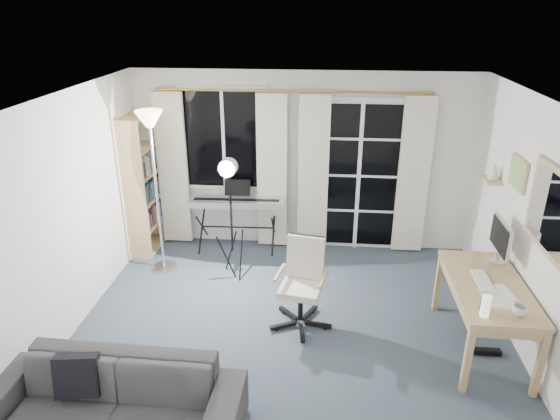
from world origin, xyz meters
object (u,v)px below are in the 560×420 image
object	(u,v)px
torchiere_lamp	(152,145)
studio_light	(229,182)
office_chair	(303,274)
bookshelf	(144,186)
mug	(520,309)
keyboard_piano	(237,203)
desk	(487,292)
monitor	(501,238)
sofa	(108,395)

from	to	relation	value
torchiere_lamp	studio_light	bearing A→B (deg)	-8.79
torchiere_lamp	office_chair	distance (m)	2.34
bookshelf	mug	xyz separation A→B (m)	(4.10, -2.39, -0.10)
keyboard_piano	office_chair	world-z (taller)	keyboard_piano
keyboard_piano	studio_light	distance (m)	0.93
mug	torchiere_lamp	bearing A→B (deg)	154.55
torchiere_lamp	studio_light	world-z (taller)	torchiere_lamp
studio_light	office_chair	distance (m)	1.41
keyboard_piano	studio_light	world-z (taller)	studio_light
studio_light	desk	xyz separation A→B (m)	(2.68, -1.12, -0.63)
studio_light	keyboard_piano	bearing A→B (deg)	99.54
torchiere_lamp	monitor	xyz separation A→B (m)	(3.80, -0.81, -0.64)
bookshelf	monitor	bearing A→B (deg)	-17.43
desk	office_chair	bearing A→B (deg)	170.11
bookshelf	mug	bearing A→B (deg)	-28.73
studio_light	desk	distance (m)	2.97
office_chair	bookshelf	bearing A→B (deg)	155.03
bookshelf	torchiere_lamp	size ratio (longest dim) A/B	0.92
studio_light	desk	size ratio (longest dim) A/B	1.16
bookshelf	mug	world-z (taller)	bookshelf
keyboard_piano	mug	xyz separation A→B (m)	(2.83, -2.36, 0.08)
bookshelf	sofa	bearing A→B (deg)	-74.40
bookshelf	desk	bearing A→B (deg)	-23.78
office_chair	monitor	xyz separation A→B (m)	(1.96, 0.14, 0.44)
monitor	mug	xyz separation A→B (m)	(-0.10, -0.95, -0.22)
desk	sofa	distance (m)	3.48
monitor	sofa	world-z (taller)	monitor
office_chair	keyboard_piano	bearing A→B (deg)	132.22
keyboard_piano	office_chair	xyz separation A→B (m)	(0.97, -1.55, -0.14)
studio_light	mug	world-z (taller)	studio_light
bookshelf	torchiere_lamp	bearing A→B (deg)	-55.96
bookshelf	studio_light	xyz separation A→B (m)	(1.32, -0.77, 0.38)
studio_light	desk	world-z (taller)	studio_light
mug	sofa	xyz separation A→B (m)	(-3.28, -0.88, -0.39)
office_chair	sofa	size ratio (longest dim) A/B	0.46
torchiere_lamp	office_chair	bearing A→B (deg)	-27.39
office_chair	torchiere_lamp	bearing A→B (deg)	162.85
torchiere_lamp	desk	xyz separation A→B (m)	(3.60, -1.26, -1.01)
torchiere_lamp	studio_light	xyz separation A→B (m)	(0.92, -0.14, -0.38)
bookshelf	torchiere_lamp	xyz separation A→B (m)	(0.40, -0.63, 0.76)
office_chair	mug	distance (m)	2.05
bookshelf	sofa	world-z (taller)	bookshelf
bookshelf	mug	size ratio (longest dim) A/B	15.72
bookshelf	torchiere_lamp	distance (m)	1.06
bookshelf	studio_light	world-z (taller)	bookshelf
desk	mug	distance (m)	0.53
monitor	mug	distance (m)	0.98
office_chair	sofa	bearing A→B (deg)	-119.61
torchiere_lamp	monitor	distance (m)	3.94
keyboard_piano	sofa	distance (m)	3.29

